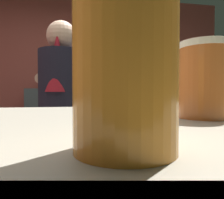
# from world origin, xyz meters

# --- Properties ---
(wall_back) EXTENTS (5.20, 0.10, 2.70)m
(wall_back) POSITION_xyz_m (0.00, 2.20, 1.35)
(wall_back) COLOR brown
(wall_back) RESTS_ON ground
(prep_counter) EXTENTS (2.10, 0.60, 0.89)m
(prep_counter) POSITION_xyz_m (0.35, 0.68, 0.45)
(prep_counter) COLOR #4B4633
(prep_counter) RESTS_ON ground
(back_shelf) EXTENTS (0.80, 0.36, 1.17)m
(back_shelf) POSITION_xyz_m (-0.24, 1.92, 0.58)
(back_shelf) COLOR #343D3D
(back_shelf) RESTS_ON ground
(bartender) EXTENTS (0.49, 0.55, 1.64)m
(bartender) POSITION_xyz_m (-0.05, 0.23, 0.95)
(bartender) COLOR #2F2431
(bartender) RESTS_ON ground
(knife_block) EXTENTS (0.10, 0.08, 0.28)m
(knife_block) POSITION_xyz_m (0.91, 0.65, 1.00)
(knife_block) COLOR olive
(knife_block) RESTS_ON prep_counter
(mixing_bowl) EXTENTS (0.17, 0.17, 0.05)m
(mixing_bowl) POSITION_xyz_m (-0.08, 0.78, 0.91)
(mixing_bowl) COLOR beige
(mixing_bowl) RESTS_ON prep_counter
(chefs_knife) EXTENTS (0.24, 0.10, 0.01)m
(chefs_knife) POSITION_xyz_m (0.24, 0.63, 0.90)
(chefs_knife) COLOR silver
(chefs_knife) RESTS_ON prep_counter
(pint_glass_near) EXTENTS (0.08, 0.08, 0.12)m
(pint_glass_near) POSITION_xyz_m (0.25, -1.11, 1.12)
(pint_glass_near) COLOR #BC632B
(pint_glass_near) RESTS_ON bar_counter
(pint_glass_far) EXTENTS (0.07, 0.07, 0.14)m
(pint_glass_far) POSITION_xyz_m (0.07, -1.28, 1.13)
(pint_glass_far) COLOR orange
(pint_glass_far) RESTS_ON bar_counter
(bottle_olive_oil) EXTENTS (0.06, 0.06, 0.20)m
(bottle_olive_oil) POSITION_xyz_m (-0.11, 1.98, 1.24)
(bottle_olive_oil) COLOR #2D5B95
(bottle_olive_oil) RESTS_ON back_shelf
(bottle_soy) EXTENTS (0.06, 0.06, 0.27)m
(bottle_soy) POSITION_xyz_m (0.04, 1.93, 1.27)
(bottle_soy) COLOR #467E2F
(bottle_soy) RESTS_ON back_shelf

